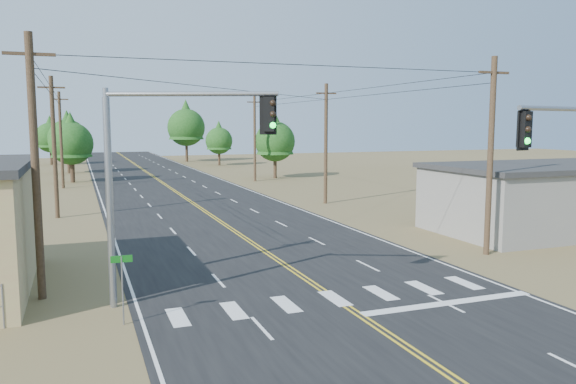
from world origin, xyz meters
name	(u,v)px	position (x,y,z in m)	size (l,w,h in m)	color
road	(208,214)	(0.00, 30.00, 0.01)	(15.00, 200.00, 0.02)	black
building_right	(554,199)	(19.00, 16.00, 2.00)	(15.00, 8.00, 4.00)	gray
utility_pole_left_near	(35,166)	(-10.50, 12.00, 5.12)	(1.80, 0.30, 10.00)	#4C3826
utility_pole_left_mid	(54,146)	(-10.50, 32.00, 5.12)	(1.80, 0.30, 10.00)	#4C3826
utility_pole_left_far	(61,139)	(-10.50, 52.00, 5.12)	(1.80, 0.30, 10.00)	#4C3826
utility_pole_right_near	(490,155)	(10.50, 12.00, 5.12)	(1.80, 0.30, 10.00)	#4C3826
utility_pole_right_mid	(326,143)	(10.50, 32.00, 5.12)	(1.80, 0.30, 10.00)	#4C3826
utility_pole_right_far	(255,137)	(10.50, 52.00, 5.12)	(1.80, 0.30, 10.00)	#4C3826
signal_mast_left	(157,162)	(-6.39, 9.30, 5.33)	(5.74, 2.69, 7.92)	gray
street_sign	(122,279)	(-7.80, 7.98, 1.58)	(0.70, 0.07, 2.36)	gray
tree_left_near	(71,139)	(-9.58, 57.98, 4.96)	(4.87, 4.87, 8.12)	#3F2D1E
tree_left_mid	(68,135)	(-10.10, 71.13, 5.26)	(5.16, 5.16, 8.60)	#3F2D1E
tree_left_far	(50,135)	(-12.97, 89.34, 4.98)	(4.89, 4.89, 8.14)	#3F2D1E
tree_right_near	(275,137)	(13.95, 54.70, 5.05)	(4.95, 4.95, 8.26)	#3F2D1E
tree_right_mid	(219,138)	(12.66, 78.51, 4.43)	(4.35, 4.35, 7.25)	#3F2D1E
tree_right_far	(186,124)	(9.42, 89.64, 6.76)	(6.63, 6.63, 11.05)	#3F2D1E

